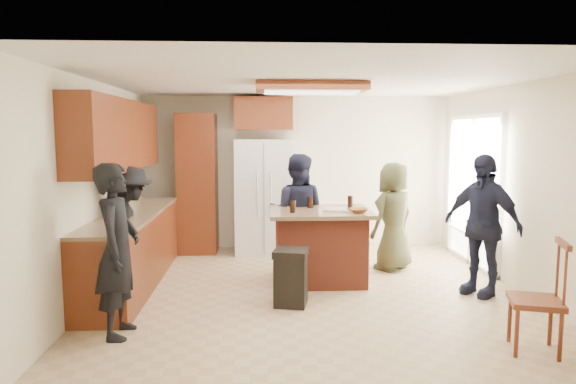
{
  "coord_description": "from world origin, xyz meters",
  "views": [
    {
      "loc": [
        -0.61,
        -5.97,
        1.91
      ],
      "look_at": [
        -0.25,
        0.54,
        1.15
      ],
      "focal_mm": 32.0,
      "sensor_mm": 36.0,
      "label": 1
    }
  ],
  "objects": [
    {
      "name": "person_side_right",
      "position": [
        1.98,
        -0.18,
        0.83
      ],
      "size": [
        0.97,
        1.09,
        1.67
      ],
      "primitive_type": "imported",
      "rotation": [
        0.0,
        0.0,
        -0.96
      ],
      "color": "#191E33",
      "rests_on": "ground"
    },
    {
      "name": "person_front_left",
      "position": [
        -1.94,
        -1.21,
        0.82
      ],
      "size": [
        0.44,
        0.6,
        1.63
      ],
      "primitive_type": "imported",
      "rotation": [
        0.0,
        0.0,
        1.56
      ],
      "color": "black",
      "rests_on": "ground"
    },
    {
      "name": "person_behind_left",
      "position": [
        -0.11,
        0.92,
        0.81
      ],
      "size": [
        0.88,
        0.67,
        1.62
      ],
      "primitive_type": "imported",
      "rotation": [
        0.0,
        0.0,
        2.89
      ],
      "color": "#191C32",
      "rests_on": "ground"
    },
    {
      "name": "person_behind_right",
      "position": [
        1.24,
        0.96,
        0.75
      ],
      "size": [
        0.87,
        0.83,
        1.5
      ],
      "primitive_type": "imported",
      "rotation": [
        0.0,
        0.0,
        3.8
      ],
      "color": "#3C4025",
      "rests_on": "ground"
    },
    {
      "name": "trash_bin",
      "position": [
        -0.27,
        -0.45,
        0.32
      ],
      "size": [
        0.43,
        0.43,
        0.63
      ],
      "color": "black",
      "rests_on": "ground"
    },
    {
      "name": "spindle_chair",
      "position": [
        1.8,
        -1.79,
        0.45
      ],
      "size": [
        0.53,
        0.53,
        0.99
      ],
      "color": "maroon",
      "rests_on": "ground"
    },
    {
      "name": "island_items",
      "position": [
        0.39,
        0.36,
        0.97
      ],
      "size": [
        0.97,
        0.66,
        0.15
      ],
      "color": "silver",
      "rests_on": "kitchen_island"
    },
    {
      "name": "left_cabinetry",
      "position": [
        -2.24,
        0.4,
        0.96
      ],
      "size": [
        0.64,
        3.0,
        2.3
      ],
      "color": "maroon",
      "rests_on": "ground"
    },
    {
      "name": "back_wall_units",
      "position": [
        -1.33,
        2.2,
        1.38
      ],
      "size": [
        1.8,
        0.6,
        2.45
      ],
      "color": "maroon",
      "rests_on": "ground"
    },
    {
      "name": "kitchen_island",
      "position": [
        0.15,
        0.44,
        0.47
      ],
      "size": [
        1.28,
        1.03,
        0.93
      ],
      "color": "brown",
      "rests_on": "ground"
    },
    {
      "name": "person_counter",
      "position": [
        -2.17,
        0.19,
        0.76
      ],
      "size": [
        0.76,
        1.07,
        1.51
      ],
      "primitive_type": "imported",
      "rotation": [
        0.0,
        0.0,
        1.92
      ],
      "color": "black",
      "rests_on": "ground"
    },
    {
      "name": "refrigerator",
      "position": [
        -0.55,
        2.12,
        0.9
      ],
      "size": [
        0.9,
        0.76,
        1.8
      ],
      "color": "white",
      "rests_on": "ground"
    }
  ]
}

